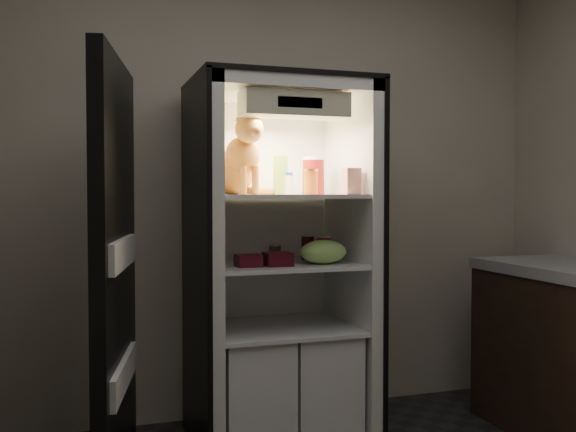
% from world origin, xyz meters
% --- Properties ---
extents(room_shell, '(3.60, 3.60, 3.60)m').
position_xyz_m(room_shell, '(0.00, 0.00, 1.62)').
color(room_shell, white).
rests_on(room_shell, floor).
extents(refrigerator, '(0.90, 0.72, 1.88)m').
position_xyz_m(refrigerator, '(0.00, 1.38, 0.79)').
color(refrigerator, white).
rests_on(refrigerator, floor).
extents(fridge_door, '(0.23, 0.86, 1.85)m').
position_xyz_m(fridge_door, '(-0.85, 0.94, 0.91)').
color(fridge_door, black).
rests_on(fridge_door, floor).
extents(tabby_cat, '(0.39, 0.42, 0.43)m').
position_xyz_m(tabby_cat, '(-0.22, 1.35, 1.45)').
color(tabby_cat, '#B96517').
rests_on(tabby_cat, refrigerator).
extents(parmesan_shaker, '(0.08, 0.08, 0.20)m').
position_xyz_m(parmesan_shaker, '(0.03, 1.41, 1.39)').
color(parmesan_shaker, '#268E2E').
rests_on(parmesan_shaker, refrigerator).
extents(mayo_tub, '(0.08, 0.08, 0.12)m').
position_xyz_m(mayo_tub, '(0.05, 1.42, 1.35)').
color(mayo_tub, white).
rests_on(mayo_tub, refrigerator).
extents(salsa_jar, '(0.07, 0.07, 0.13)m').
position_xyz_m(salsa_jar, '(0.14, 1.27, 1.36)').
color(salsa_jar, maroon).
rests_on(salsa_jar, refrigerator).
extents(pepper_jar, '(0.12, 0.12, 0.20)m').
position_xyz_m(pepper_jar, '(0.22, 1.44, 1.39)').
color(pepper_jar, maroon).
rests_on(pepper_jar, refrigerator).
extents(cream_carton, '(0.08, 0.08, 0.13)m').
position_xyz_m(cream_carton, '(0.30, 1.12, 1.36)').
color(cream_carton, white).
rests_on(cream_carton, refrigerator).
extents(soda_can_a, '(0.07, 0.07, 0.13)m').
position_xyz_m(soda_can_a, '(0.18, 1.41, 1.00)').
color(soda_can_a, black).
rests_on(soda_can_a, refrigerator).
extents(soda_can_b, '(0.06, 0.06, 0.12)m').
position_xyz_m(soda_can_b, '(0.23, 1.32, 1.00)').
color(soda_can_b, black).
rests_on(soda_can_b, refrigerator).
extents(soda_can_c, '(0.07, 0.07, 0.13)m').
position_xyz_m(soda_can_c, '(0.21, 1.25, 1.01)').
color(soda_can_c, black).
rests_on(soda_can_c, refrigerator).
extents(condiment_jar, '(0.06, 0.06, 0.09)m').
position_xyz_m(condiment_jar, '(-0.00, 1.41, 0.98)').
color(condiment_jar, brown).
rests_on(condiment_jar, refrigerator).
extents(grape_bag, '(0.24, 0.18, 0.12)m').
position_xyz_m(grape_bag, '(0.18, 1.18, 1.00)').
color(grape_bag, '#76AA4F').
rests_on(grape_bag, refrigerator).
extents(berry_box_left, '(0.12, 0.12, 0.06)m').
position_xyz_m(berry_box_left, '(-0.21, 1.18, 0.97)').
color(berry_box_left, '#4E0D17').
rests_on(berry_box_left, refrigerator).
extents(berry_box_right, '(0.13, 0.13, 0.06)m').
position_xyz_m(berry_box_right, '(-0.06, 1.17, 0.97)').
color(berry_box_right, '#4E0D17').
rests_on(berry_box_right, refrigerator).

